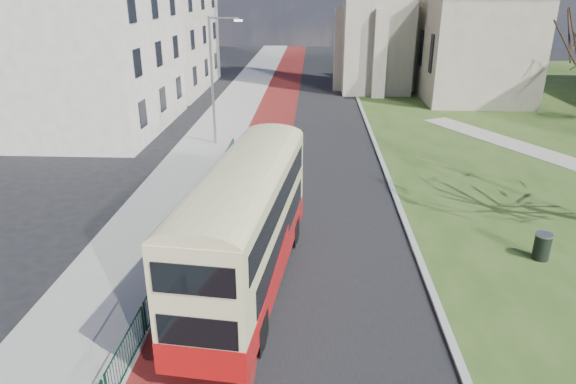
{
  "coord_description": "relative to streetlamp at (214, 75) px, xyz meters",
  "views": [
    {
      "loc": [
        1.93,
        -14.55,
        9.7
      ],
      "look_at": [
        0.98,
        4.75,
        2.0
      ],
      "focal_mm": 32.0,
      "sensor_mm": 36.0,
      "label": 1
    }
  ],
  "objects": [
    {
      "name": "street_block_far",
      "position": [
        -9.65,
        20.0,
        1.17
      ],
      "size": [
        10.3,
        16.3,
        11.5
      ],
      "color": "#B7AD9B",
      "rests_on": "ground"
    },
    {
      "name": "streetlamp",
      "position": [
        0.0,
        0.0,
        0.0
      ],
      "size": [
        2.13,
        0.18,
        8.0
      ],
      "color": "gray",
      "rests_on": "pavement_west"
    },
    {
      "name": "bus",
      "position": [
        4.14,
        -17.18,
        -2.11
      ],
      "size": [
        3.54,
        10.62,
        4.36
      ],
      "rotation": [
        0.0,
        0.0,
        -0.11
      ],
      "color": "#A10E0F",
      "rests_on": "ground"
    },
    {
      "name": "kerb_west",
      "position": [
        1.35,
        2.0,
        -4.53
      ],
      "size": [
        0.25,
        120.0,
        0.13
      ],
      "primitive_type": "cube",
      "color": "#999993",
      "rests_on": "ground"
    },
    {
      "name": "ground",
      "position": [
        4.35,
        -18.0,
        -4.59
      ],
      "size": [
        160.0,
        160.0,
        0.0
      ],
      "primitive_type": "plane",
      "color": "black",
      "rests_on": "ground"
    },
    {
      "name": "bus_lane",
      "position": [
        3.15,
        2.0,
        -4.59
      ],
      "size": [
        3.4,
        120.0,
        0.01
      ],
      "primitive_type": "cube",
      "color": "#591414",
      "rests_on": "ground"
    },
    {
      "name": "street_block_near",
      "position": [
        -9.65,
        4.0,
        1.92
      ],
      "size": [
        10.3,
        14.3,
        13.0
      ],
      "color": "#BCB6A9",
      "rests_on": "ground"
    },
    {
      "name": "pedestrian_railing",
      "position": [
        1.4,
        -14.0,
        -4.04
      ],
      "size": [
        0.07,
        24.0,
        1.12
      ],
      "color": "#0B3322",
      "rests_on": "ground"
    },
    {
      "name": "kerb_east",
      "position": [
        10.45,
        4.0,
        -4.53
      ],
      "size": [
        0.25,
        80.0,
        0.13
      ],
      "primitive_type": "cube",
      "color": "#999993",
      "rests_on": "ground"
    },
    {
      "name": "litter_bin",
      "position": [
        15.08,
        -14.77,
        -4.02
      ],
      "size": [
        0.75,
        0.75,
        1.06
      ],
      "rotation": [
        0.0,
        0.0,
        -0.15
      ],
      "color": "black",
      "rests_on": "grass_green"
    },
    {
      "name": "road_carriageway",
      "position": [
        5.85,
        2.0,
        -4.59
      ],
      "size": [
        9.0,
        120.0,
        0.01
      ],
      "primitive_type": "cube",
      "color": "black",
      "rests_on": "ground"
    },
    {
      "name": "pavement_west",
      "position": [
        -0.65,
        2.0,
        -4.53
      ],
      "size": [
        4.0,
        120.0,
        0.12
      ],
      "primitive_type": "cube",
      "color": "gray",
      "rests_on": "ground"
    }
  ]
}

